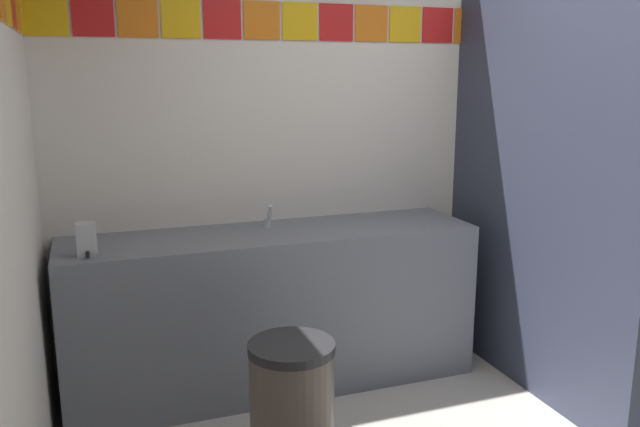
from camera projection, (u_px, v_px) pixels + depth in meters
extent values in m
cube|color=silver|center=(383.00, 130.00, 3.91)|extent=(3.89, 0.08, 2.74)
cube|color=yellow|center=(46.00, 14.00, 3.13)|extent=(0.20, 0.01, 0.20)
cube|color=red|center=(93.00, 16.00, 3.20)|extent=(0.20, 0.01, 0.20)
cube|color=orange|center=(138.00, 17.00, 3.27)|extent=(0.20, 0.01, 0.20)
cube|color=yellow|center=(181.00, 18.00, 3.34)|extent=(0.20, 0.01, 0.20)
cube|color=red|center=(222.00, 19.00, 3.41)|extent=(0.20, 0.01, 0.20)
cube|color=orange|center=(262.00, 20.00, 3.49)|extent=(0.20, 0.01, 0.20)
cube|color=yellow|center=(300.00, 21.00, 3.56)|extent=(0.20, 0.01, 0.20)
cube|color=red|center=(336.00, 22.00, 3.63)|extent=(0.20, 0.01, 0.20)
cube|color=orange|center=(371.00, 23.00, 3.70)|extent=(0.20, 0.01, 0.20)
cube|color=yellow|center=(405.00, 24.00, 3.77)|extent=(0.20, 0.01, 0.20)
cube|color=red|center=(438.00, 25.00, 3.84)|extent=(0.20, 0.01, 0.20)
cube|color=orange|center=(469.00, 26.00, 3.92)|extent=(0.20, 0.01, 0.20)
cube|color=yellow|center=(499.00, 27.00, 3.99)|extent=(0.20, 0.01, 0.20)
cube|color=red|center=(528.00, 28.00, 4.06)|extent=(0.20, 0.01, 0.20)
cube|color=orange|center=(556.00, 29.00, 4.13)|extent=(0.20, 0.01, 0.20)
cube|color=yellow|center=(583.00, 29.00, 4.20)|extent=(0.20, 0.01, 0.20)
cube|color=red|center=(610.00, 30.00, 4.28)|extent=(0.20, 0.01, 0.20)
cube|color=orange|center=(635.00, 31.00, 4.35)|extent=(0.20, 0.01, 0.20)
cube|color=red|center=(12.00, 3.00, 2.62)|extent=(0.01, 0.20, 0.20)
cube|color=orange|center=(17.00, 8.00, 2.81)|extent=(0.01, 0.20, 0.20)
cube|color=yellow|center=(21.00, 12.00, 3.00)|extent=(0.01, 0.20, 0.20)
cube|color=slate|center=(274.00, 309.00, 3.55)|extent=(2.21, 0.56, 0.87)
cube|color=slate|center=(261.00, 228.00, 3.71)|extent=(2.21, 0.03, 0.08)
cylinder|color=white|center=(275.00, 243.00, 3.45)|extent=(0.34, 0.34, 0.10)
cylinder|color=silver|center=(267.00, 223.00, 3.56)|extent=(0.04, 0.04, 0.05)
cylinder|color=silver|center=(270.00, 212.00, 3.50)|extent=(0.02, 0.06, 0.09)
cube|color=#B7BABF|center=(87.00, 240.00, 2.99)|extent=(0.09, 0.07, 0.16)
cylinder|color=black|center=(88.00, 255.00, 2.96)|extent=(0.02, 0.02, 0.03)
cube|color=#33384C|center=(534.00, 197.00, 3.40)|extent=(0.04, 1.54, 2.14)
cylinder|color=white|center=(552.00, 318.00, 4.06)|extent=(0.38, 0.38, 0.40)
torus|color=white|center=(555.00, 285.00, 4.02)|extent=(0.39, 0.39, 0.05)
cube|color=white|center=(535.00, 253.00, 4.18)|extent=(0.34, 0.17, 0.34)
cylinder|color=brown|center=(292.00, 413.00, 2.77)|extent=(0.36, 0.36, 0.56)
cylinder|color=#262628|center=(292.00, 348.00, 2.71)|extent=(0.37, 0.37, 0.04)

